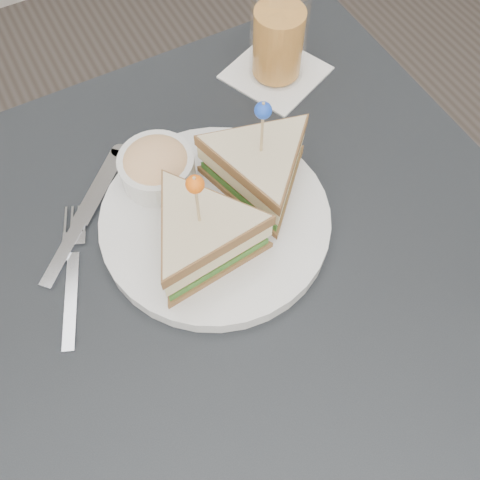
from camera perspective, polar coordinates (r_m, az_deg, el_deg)
name	(u,v)px	position (r m, az deg, el deg)	size (l,w,h in m)	color
ground_plane	(238,403)	(1.39, -0.17, -16.98)	(3.50, 3.50, 0.00)	#3F3833
table	(237,293)	(0.74, -0.31, -5.70)	(0.80, 0.80, 0.75)	black
plate_meal	(220,202)	(0.67, -2.12, 4.06)	(0.39, 0.39, 0.18)	white
cutlery_fork	(73,267)	(0.70, -17.40, -2.72)	(0.10, 0.19, 0.01)	silver
cutlery_knife	(83,218)	(0.74, -16.38, 2.32)	(0.18, 0.18, 0.01)	silver
drink_set	(279,34)	(0.83, 4.14, 21.08)	(0.17, 0.17, 0.17)	white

